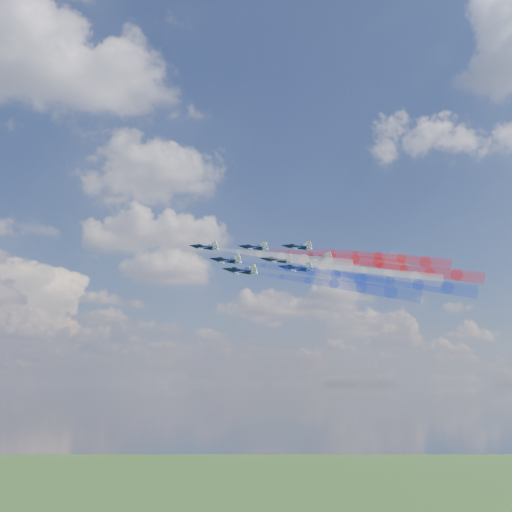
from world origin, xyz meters
name	(u,v)px	position (x,y,z in m)	size (l,w,h in m)	color
jet_lead	(205,247)	(-11.04, -2.80, 151.77)	(8.66, 10.82, 2.89)	black
trail_lead	(281,257)	(7.71, -19.64, 146.70)	(3.61, 41.85, 3.61)	silver
jet_inner_left	(226,261)	(-7.82, -16.42, 145.24)	(8.66, 10.82, 2.89)	black
trail_inner_left	(311,272)	(10.92, -33.26, 140.17)	(3.61, 41.85, 3.61)	blue
jet_inner_right	(254,248)	(4.31, -4.33, 152.41)	(8.66, 10.82, 2.89)	black
trail_inner_right	(332,257)	(23.05, -21.17, 147.34)	(3.61, 41.85, 3.61)	red
jet_outer_left	(241,271)	(-7.64, -30.43, 139.77)	(8.66, 10.82, 2.89)	black
trail_outer_left	(334,284)	(11.10, -47.28, 134.70)	(3.61, 41.85, 3.61)	blue
jet_center_third	(277,260)	(6.97, -18.13, 145.93)	(8.66, 10.82, 2.89)	black
trail_center_third	(363,271)	(25.71, -34.97, 140.87)	(3.61, 41.85, 3.61)	silver
jet_outer_right	(298,247)	(17.88, -7.01, 152.94)	(8.66, 10.82, 2.89)	black
trail_outer_right	(378,256)	(36.62, -23.86, 147.87)	(3.61, 41.85, 3.61)	red
jet_rear_left	(296,268)	(8.02, -30.36, 141.38)	(8.66, 10.82, 2.89)	black
trail_rear_left	(390,281)	(26.77, -47.20, 136.32)	(3.61, 41.85, 3.61)	blue
jet_rear_right	(317,258)	(18.78, -19.62, 146.97)	(8.66, 10.82, 2.89)	black
trail_rear_right	(404,269)	(37.52, -36.47, 141.90)	(3.61, 41.85, 3.61)	red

